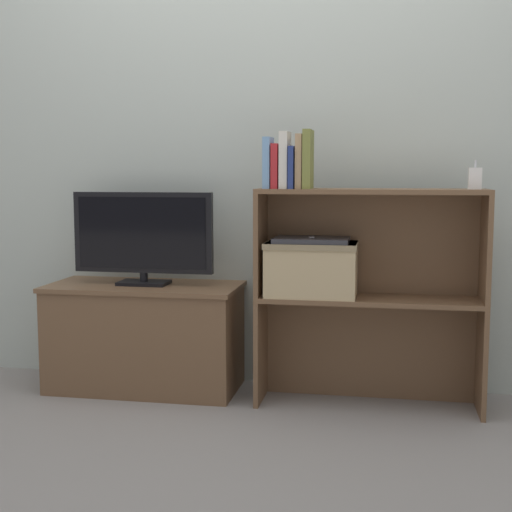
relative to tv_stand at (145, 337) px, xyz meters
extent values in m
plane|color=gray|center=(0.52, -0.19, -0.24)|extent=(16.00, 16.00, 0.00)
cube|color=#B2BCB2|center=(0.52, 0.23, 0.96)|extent=(10.00, 0.05, 2.40)
cube|color=brown|center=(0.00, 0.00, -0.01)|extent=(0.84, 0.39, 0.46)
cube|color=brown|center=(0.00, 0.00, 0.23)|extent=(0.86, 0.41, 0.02)
cube|color=black|center=(0.00, 0.00, 0.25)|extent=(0.22, 0.14, 0.02)
cylinder|color=black|center=(0.00, 0.00, 0.27)|extent=(0.04, 0.04, 0.04)
cube|color=black|center=(0.00, 0.00, 0.47)|extent=(0.64, 0.03, 0.36)
cube|color=black|center=(0.00, -0.02, 0.47)|extent=(0.59, 0.00, 0.32)
cube|color=brown|center=(0.55, -0.06, -0.01)|extent=(0.02, 0.26, 0.46)
cube|color=brown|center=(1.46, -0.06, -0.01)|extent=(0.02, 0.26, 0.46)
cube|color=brown|center=(1.00, 0.06, -0.01)|extent=(0.89, 0.02, 0.46)
cube|color=brown|center=(1.00, -0.06, 0.21)|extent=(0.89, 0.26, 0.02)
cube|color=brown|center=(0.55, -0.06, 0.45)|extent=(0.02, 0.26, 0.45)
cube|color=brown|center=(1.46, -0.06, 0.45)|extent=(0.02, 0.26, 0.45)
cube|color=brown|center=(1.00, 0.06, 0.45)|extent=(0.89, 0.02, 0.45)
cube|color=brown|center=(1.00, -0.06, 0.66)|extent=(0.89, 0.26, 0.02)
cube|color=#709ECC|center=(0.58, -0.09, 0.78)|extent=(0.03, 0.12, 0.21)
cube|color=#B22328|center=(0.62, -0.09, 0.76)|extent=(0.03, 0.14, 0.18)
cube|color=silver|center=(0.65, -0.09, 0.79)|extent=(0.03, 0.13, 0.23)
cube|color=navy|center=(0.68, -0.09, 0.76)|extent=(0.02, 0.15, 0.17)
cube|color=tan|center=(0.71, -0.09, 0.78)|extent=(0.03, 0.13, 0.22)
cube|color=olive|center=(0.75, -0.09, 0.79)|extent=(0.03, 0.15, 0.24)
cube|color=white|center=(1.41, -0.06, 0.72)|extent=(0.05, 0.04, 0.09)
cylinder|color=silver|center=(1.41, -0.06, 0.77)|extent=(0.01, 0.01, 0.03)
cube|color=tan|center=(0.76, -0.08, 0.34)|extent=(0.37, 0.22, 0.23)
cube|color=#917E5B|center=(0.76, -0.08, 0.44)|extent=(0.38, 0.23, 0.02)
cube|color=#2D2D33|center=(0.76, -0.08, 0.46)|extent=(0.31, 0.21, 0.02)
cylinder|color=#99999E|center=(0.76, -0.08, 0.47)|extent=(0.02, 0.02, 0.00)
camera|label=1|loc=(1.07, -3.02, 0.74)|focal=50.00mm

